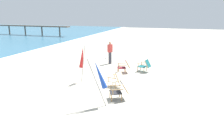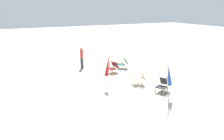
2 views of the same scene
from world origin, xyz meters
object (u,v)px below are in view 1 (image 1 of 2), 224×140
Objects in this scene: umbrella_furled_red at (82,57)px; beach_chair_front_right at (145,65)px; beach_chair_back_right at (117,79)px; person_near_chairs at (110,52)px; umbrella_furled_blue at (100,75)px; beach_chair_far_center at (124,66)px; beach_chair_back_left at (120,90)px.

beach_chair_front_right is at bearing -41.24° from umbrella_furled_red.
umbrella_furled_red reaches higher than beach_chair_front_right.
beach_chair_back_right is 5.12m from person_near_chairs.
beach_chair_back_right is 0.39× the size of umbrella_furled_red.
beach_chair_far_center is at bearing 4.14° from umbrella_furled_blue.
umbrella_furled_red reaches higher than beach_chair_back_left.
beach_chair_far_center is at bearing -140.91° from person_near_chairs.
person_near_chairs is (1.36, 2.79, 0.42)m from beach_chair_front_right.
beach_chair_back_left is 4.27m from beach_chair_far_center.
umbrella_furled_red is at bearing 147.59° from beach_chair_far_center.
beach_chair_far_center reaches higher than beach_chair_front_right.
person_near_chairs is at bearing 22.54° from beach_chair_back_right.
beach_chair_back_right is (-2.72, -0.34, 0.01)m from beach_chair_far_center.
beach_chair_far_center is (4.17, 0.91, 0.00)m from beach_chair_back_left.
person_near_chairs reaches higher than beach_chair_far_center.
beach_chair_back_right is 2.18m from umbrella_furled_red.
beach_chair_far_center is 0.46× the size of umbrella_furled_blue.
umbrella_furled_red is at bearing 179.99° from person_near_chairs.
beach_chair_front_right is (0.63, -1.17, -0.00)m from beach_chair_far_center.
umbrella_furled_red is (-2.55, 1.62, 0.96)m from beach_chair_far_center.
beach_chair_back_right is at bearing -157.46° from person_near_chairs.
beach_chair_back_left is 0.58× the size of person_near_chairs.
umbrella_furled_blue is 3.26m from umbrella_furled_red.
umbrella_furled_blue is at bearing 172.08° from beach_chair_front_right.
umbrella_furled_blue is at bearing -175.86° from beach_chair_far_center.
person_near_chairs is (4.71, 1.96, 0.41)m from beach_chair_back_right.
beach_chair_front_right is 0.53× the size of person_near_chairs.
beach_chair_back_right reaches higher than beach_chair_far_center.
umbrella_furled_blue reaches higher than beach_chair_far_center.
beach_chair_front_right is 0.41× the size of umbrella_furled_red.
umbrella_furled_blue is (-5.13, -0.37, 0.89)m from beach_chair_far_center.
beach_chair_back_right is at bearing 165.97° from beach_chair_front_right.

